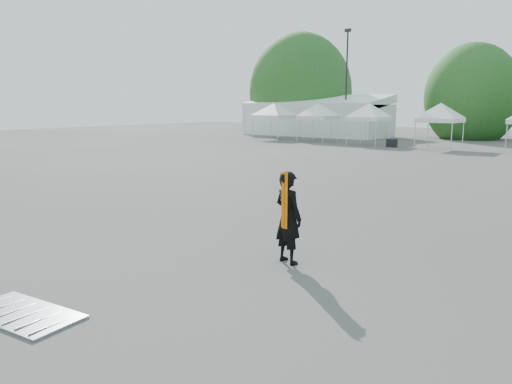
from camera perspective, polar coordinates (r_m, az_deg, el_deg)
The scene contains 12 objects.
ground at distance 11.98m, azimuth 7.26°, elevation -5.62°, with size 120.00×120.00×0.00m, color #474442.
marquee at distance 52.90m, azimuth 6.85°, elevation 8.56°, with size 15.00×6.25×4.23m.
light_pole_west at distance 50.07m, azimuth 10.30°, elevation 12.75°, with size 0.60×0.25×10.30m.
tree_far_w at distance 57.59m, azimuth 5.07°, elevation 11.25°, with size 4.80×4.80×7.30m.
tree_mid_w at distance 51.80m, azimuth 23.43°, elevation 9.96°, with size 4.16×4.16×6.33m.
tent_a at distance 47.20m, azimuth 2.10°, elevation 9.78°, with size 4.40×4.40×3.88m.
tent_b at distance 44.47m, azimuth 7.12°, elevation 9.70°, with size 3.90×3.90×3.88m.
tent_c at distance 41.17m, azimuth 12.80°, elevation 9.52°, with size 3.81×3.81×3.88m.
tent_d at distance 38.96m, azimuth 20.37°, elevation 9.14°, with size 3.97×3.97×3.88m.
man at distance 10.12m, azimuth 3.70°, elevation -2.90°, with size 0.78×0.61×1.90m.
barrier_left at distance 8.67m, azimuth -25.16°, elevation -12.47°, with size 2.01×1.19×0.06m.
crate_west at distance 39.64m, azimuth 15.26°, elevation 5.42°, with size 0.79×0.61×0.61m, color black.
Camera 1 is at (5.99, -9.87, 3.20)m, focal length 35.00 mm.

